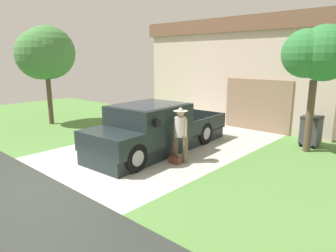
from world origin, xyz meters
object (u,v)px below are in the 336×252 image
person_with_hat (180,132)px  neighbor_tree (45,54)px  pickup_truck (152,130)px  house_with_garage (260,70)px  wheeled_trash_bin (311,130)px  front_yard_tree (317,54)px  handbag (175,160)px

person_with_hat → neighbor_tree: size_ratio=0.37×
pickup_truck → person_with_hat: bearing=172.6°
person_with_hat → house_with_garage: bearing=-79.9°
pickup_truck → neighbor_tree: bearing=-3.0°
house_with_garage → wheeled_trash_bin: 6.26m
person_with_hat → house_with_garage: size_ratio=0.18×
front_yard_tree → wheeled_trash_bin: (-0.20, 0.92, -2.57)m
pickup_truck → wheeled_trash_bin: bearing=-134.2°
neighbor_tree → wheeled_trash_bin: (10.47, 4.22, -2.65)m
house_with_garage → neighbor_tree: house_with_garage is taller
pickup_truck → front_yard_tree: (3.87, 3.28, 2.43)m
person_with_hat → wheeled_trash_bin: 4.93m
person_with_hat → handbag: size_ratio=4.09×
pickup_truck → handbag: 1.48m
person_with_hat → pickup_truck: bearing=-5.3°
front_yard_tree → neighbor_tree: size_ratio=0.90×
person_with_hat → front_yard_tree: size_ratio=0.41×
pickup_truck → neighbor_tree: size_ratio=1.25×
pickup_truck → front_yard_tree: front_yard_tree is taller
front_yard_tree → person_with_hat: bearing=-127.4°
pickup_truck → house_with_garage: bearing=-90.3°
person_with_hat → front_yard_tree: (2.59, 3.38, 2.24)m
person_with_hat → neighbor_tree: neighbor_tree is taller
pickup_truck → wheeled_trash_bin: size_ratio=5.20×
neighbor_tree → wheeled_trash_bin: bearing=22.0°
pickup_truck → wheeled_trash_bin: 5.58m
neighbor_tree → pickup_truck: bearing=0.2°
house_with_garage → wheeled_trash_bin: (4.08, -4.38, -1.82)m
pickup_truck → handbag: (1.30, -0.35, -0.61)m
handbag → neighbor_tree: bearing=177.6°
pickup_truck → neighbor_tree: neighbor_tree is taller
front_yard_tree → neighbor_tree: (-10.67, -3.30, 0.08)m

